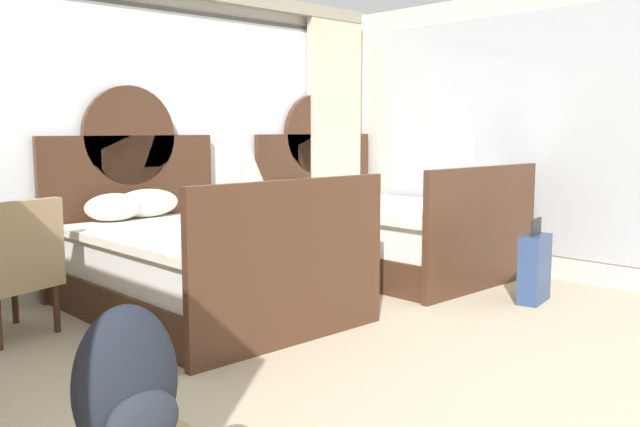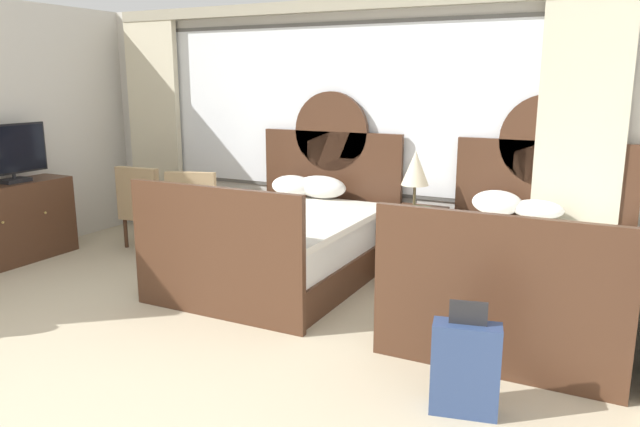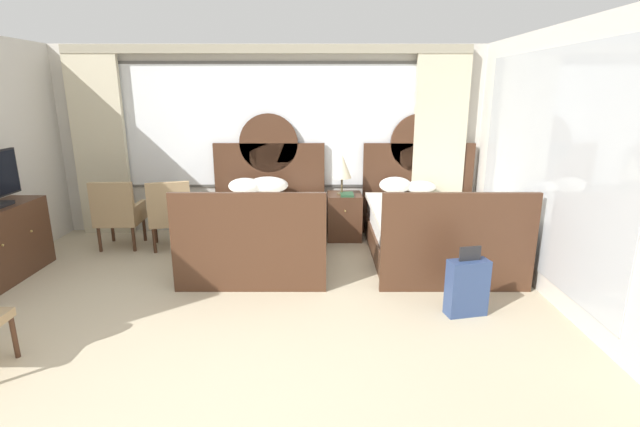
% 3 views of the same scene
% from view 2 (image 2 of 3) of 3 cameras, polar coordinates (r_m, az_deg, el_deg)
% --- Properties ---
extents(ground_plane, '(24.00, 24.00, 0.00)m').
position_cam_2_polar(ground_plane, '(3.94, -25.20, -17.43)').
color(ground_plane, '#BCAD8E').
extents(wall_back_window, '(6.11, 0.22, 2.70)m').
position_cam_2_polar(wall_back_window, '(6.58, 1.50, 8.52)').
color(wall_back_window, beige).
rests_on(wall_back_window, ground_plane).
extents(bed_near_window, '(1.61, 2.18, 1.76)m').
position_cam_2_polar(bed_near_window, '(5.80, -3.36, -2.48)').
color(bed_near_window, '#472B1C').
rests_on(bed_near_window, ground_plane).
extents(bed_near_mirror, '(1.61, 2.18, 1.76)m').
position_cam_2_polar(bed_near_mirror, '(5.10, 18.37, -5.28)').
color(bed_near_mirror, '#472B1C').
rests_on(bed_near_mirror, ground_plane).
extents(nightstand_between_beds, '(0.48, 0.51, 0.66)m').
position_cam_2_polar(nightstand_between_beds, '(6.02, 9.16, -2.63)').
color(nightstand_between_beds, '#472B1C').
rests_on(nightstand_between_beds, ground_plane).
extents(table_lamp_on_nightstand, '(0.27, 0.27, 0.56)m').
position_cam_2_polar(table_lamp_on_nightstand, '(5.87, 8.97, 4.17)').
color(table_lamp_on_nightstand, brown).
rests_on(table_lamp_on_nightstand, nightstand_between_beds).
extents(book_on_nightstand, '(0.18, 0.26, 0.03)m').
position_cam_2_polar(book_on_nightstand, '(5.84, 9.25, 0.36)').
color(book_on_nightstand, '#285133').
rests_on(book_on_nightstand, nightstand_between_beds).
extents(tv_flatscreen, '(0.20, 0.80, 0.60)m').
position_cam_2_polar(tv_flatscreen, '(6.99, -27.05, 5.10)').
color(tv_flatscreen, black).
rests_on(tv_flatscreen, dresser_minibar).
extents(armchair_by_window_left, '(0.68, 0.68, 0.94)m').
position_cam_2_polar(armchair_by_window_left, '(6.70, -11.51, 0.36)').
color(armchair_by_window_left, tan).
rests_on(armchair_by_window_left, ground_plane).
extents(armchair_by_window_centre, '(0.57, 0.57, 0.94)m').
position_cam_2_polar(armchair_by_window_centre, '(7.14, -15.92, 0.88)').
color(armchair_by_window_centre, tan).
rests_on(armchair_by_window_centre, ground_plane).
extents(suitcase_on_floor, '(0.41, 0.24, 0.68)m').
position_cam_2_polar(suitcase_on_floor, '(3.65, 13.52, -13.99)').
color(suitcase_on_floor, navy).
rests_on(suitcase_on_floor, ground_plane).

